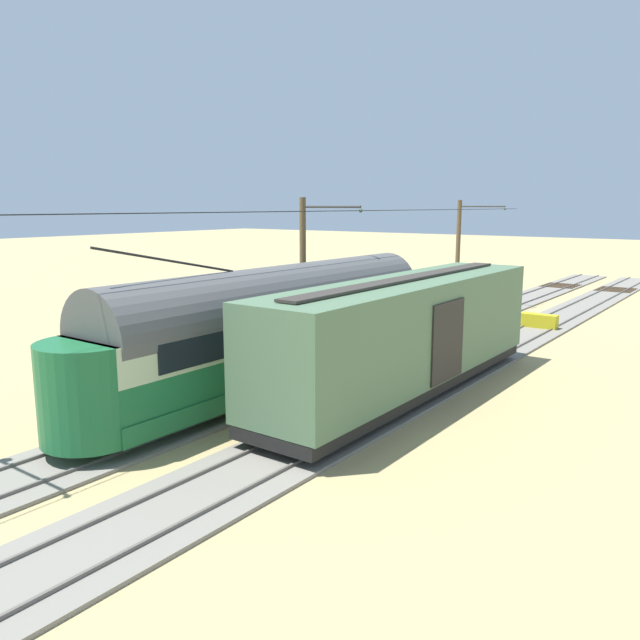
% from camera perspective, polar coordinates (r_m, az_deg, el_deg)
% --- Properties ---
extents(ground_plane, '(220.00, 220.00, 0.00)m').
position_cam_1_polar(ground_plane, '(24.06, 5.77, -4.92)').
color(ground_plane, tan).
extents(track_streetcar_siding, '(2.80, 80.00, 0.18)m').
position_cam_1_polar(track_streetcar_siding, '(23.40, 10.41, -5.35)').
color(track_streetcar_siding, slate).
rests_on(track_streetcar_siding, ground).
extents(track_adjacent_siding, '(2.80, 80.00, 0.18)m').
position_cam_1_polar(track_adjacent_siding, '(25.34, 2.21, -3.97)').
color(track_adjacent_siding, slate).
rests_on(track_adjacent_siding, ground).
extents(vintage_streetcar, '(2.65, 17.57, 5.16)m').
position_cam_1_polar(vintage_streetcar, '(21.74, -3.66, -0.42)').
color(vintage_streetcar, '#196033').
rests_on(vintage_streetcar, ground).
extents(boxcar_adjacent, '(2.96, 14.03, 3.85)m').
position_cam_1_polar(boxcar_adjacent, '(20.95, 7.90, -1.18)').
color(boxcar_adjacent, '#4C6B4C').
rests_on(boxcar_adjacent, ground).
extents(catenary_pole_foreground, '(3.17, 0.28, 6.67)m').
position_cam_1_polar(catenary_pole_foreground, '(41.19, 12.55, 6.21)').
color(catenary_pole_foreground, brown).
rests_on(catenary_pole_foreground, ground).
extents(catenary_pole_mid_near, '(3.17, 0.28, 6.67)m').
position_cam_1_polar(catenary_pole_mid_near, '(27.26, -1.40, 4.44)').
color(catenary_pole_mid_near, brown).
rests_on(catenary_pole_mid_near, ground).
extents(overhead_wire_run, '(2.96, 52.47, 0.18)m').
position_cam_1_polar(overhead_wire_run, '(19.80, -7.95, 9.70)').
color(overhead_wire_run, black).
rests_on(overhead_wire_run, ground).
extents(spare_tie_stack, '(2.40, 2.40, 0.54)m').
position_cam_1_polar(spare_tie_stack, '(25.53, -5.15, -3.39)').
color(spare_tie_stack, '#382819').
rests_on(spare_tie_stack, ground).
extents(track_end_bumper, '(1.80, 0.60, 0.80)m').
position_cam_1_polar(track_end_bumper, '(34.36, 19.31, -0.15)').
color(track_end_bumper, '#B2A519').
rests_on(track_end_bumper, ground).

